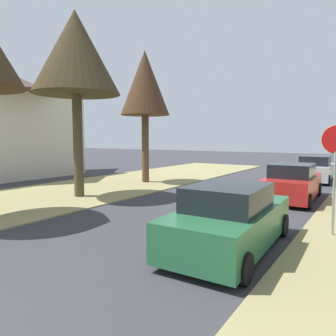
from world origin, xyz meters
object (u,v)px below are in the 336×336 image
object	(u,v)px
parked_sedan_silver	(315,169)
parked_sedan_red	(292,183)
street_tree_left_far	(145,84)
stop_sign_far	(336,155)
parked_sedan_green	(230,219)
street_tree_left_mid_b	(76,54)

from	to	relation	value
parked_sedan_silver	parked_sedan_red	bearing A→B (deg)	-88.94
parked_sedan_silver	street_tree_left_far	bearing A→B (deg)	-142.74
parked_sedan_silver	stop_sign_far	bearing A→B (deg)	-79.52
parked_sedan_green	parked_sedan_silver	bearing A→B (deg)	90.92
street_tree_left_mid_b	parked_sedan_green	xyz separation A→B (m)	(8.23, -2.50, -5.57)
street_tree_left_mid_b	parked_sedan_green	world-z (taller)	street_tree_left_mid_b
parked_sedan_green	parked_sedan_silver	xyz separation A→B (m)	(-0.23, 14.18, 0.00)
street_tree_left_far	parked_sedan_red	size ratio (longest dim) A/B	1.72
parked_sedan_green	parked_sedan_red	distance (m)	7.15
stop_sign_far	parked_sedan_silver	xyz separation A→B (m)	(-2.17, 11.73, -1.47)
street_tree_left_far	parked_sedan_red	xyz separation A→B (m)	(8.48, -0.68, -5.05)
street_tree_left_mid_b	parked_sedan_green	bearing A→B (deg)	-16.88
street_tree_left_mid_b	street_tree_left_far	xyz separation A→B (m)	(-0.35, 5.33, -0.52)
street_tree_left_far	parked_sedan_silver	size ratio (longest dim) A/B	1.72
parked_sedan_red	parked_sedan_silver	bearing A→B (deg)	91.06
parked_sedan_red	parked_sedan_green	bearing A→B (deg)	-89.22
parked_sedan_red	parked_sedan_silver	size ratio (longest dim) A/B	1.00
parked_sedan_red	street_tree_left_far	bearing A→B (deg)	175.41
stop_sign_far	street_tree_left_mid_b	world-z (taller)	street_tree_left_mid_b
stop_sign_far	street_tree_left_far	bearing A→B (deg)	152.90
street_tree_left_mid_b	street_tree_left_far	bearing A→B (deg)	93.72
parked_sedan_red	parked_sedan_silver	distance (m)	7.03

